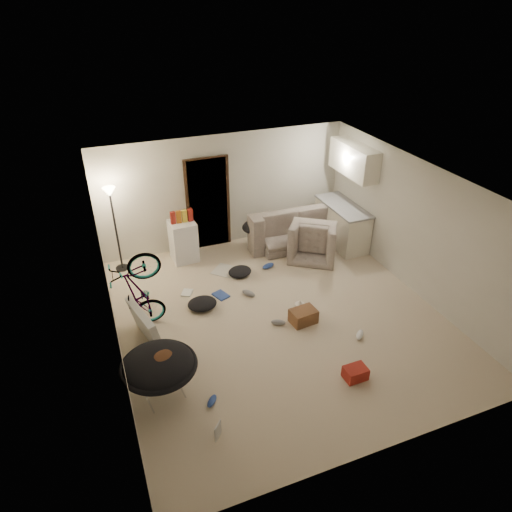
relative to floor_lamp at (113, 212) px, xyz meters
name	(u,v)px	position (x,y,z in m)	size (l,w,h in m)	color
floor	(278,316)	(2.40, -2.65, -1.32)	(5.50, 6.00, 0.02)	beige
ceiling	(283,184)	(2.40, -2.65, 1.20)	(5.50, 6.00, 0.02)	white
wall_back	(224,191)	(2.40, 0.36, -0.06)	(5.50, 0.02, 2.50)	beige
wall_front	(389,382)	(2.40, -5.66, -0.06)	(5.50, 0.02, 2.50)	beige
wall_left	(108,291)	(-0.36, -2.65, -0.06)	(0.02, 6.00, 2.50)	beige
wall_right	(417,228)	(5.16, -2.65, -0.06)	(0.02, 6.00, 2.50)	beige
doorway	(208,204)	(2.00, 0.32, -0.29)	(0.85, 0.10, 2.04)	black
door_trim	(208,204)	(2.00, 0.29, -0.29)	(0.97, 0.04, 2.10)	#372213
floor_lamp	(113,212)	(0.00, 0.00, 0.00)	(0.28, 0.28, 1.81)	black
kitchen_counter	(342,225)	(4.83, -0.65, -0.87)	(0.60, 1.50, 0.88)	white
counter_top	(344,206)	(4.83, -0.65, -0.41)	(0.64, 1.54, 0.04)	gray
kitchen_uppers	(354,160)	(4.96, -0.65, 0.64)	(0.38, 1.40, 0.65)	white
sofa	(293,228)	(3.83, -0.20, -0.98)	(2.24, 0.88, 0.66)	#3C443D
armchair	(314,241)	(4.00, -0.91, -0.99)	(0.98, 0.86, 0.64)	#3C443D
bicycle	(141,308)	(0.10, -2.10, -0.90)	(0.55, 1.57, 0.82)	black
book_asset	(215,442)	(0.57, -4.78, -1.30)	(0.18, 0.25, 0.02)	maroon
mini_fridge	(183,241)	(1.31, -0.10, -0.86)	(0.52, 0.52, 0.89)	white
snack_box_0	(173,219)	(1.14, -0.10, -0.31)	(0.10, 0.07, 0.30)	maroon
snack_box_1	(179,218)	(1.26, -0.10, -0.31)	(0.10, 0.07, 0.30)	#C96B19
snack_box_2	(185,217)	(1.38, -0.10, -0.31)	(0.10, 0.07, 0.30)	yellow
snack_box_3	(190,216)	(1.50, -0.10, -0.31)	(0.10, 0.07, 0.30)	maroon
saucer_chair	(159,371)	(0.10, -3.72, -0.85)	(1.08, 1.08, 0.77)	silver
hoodie	(162,360)	(0.15, -3.75, -0.64)	(0.48, 0.40, 0.22)	#4D2D1A
sofa_drape	(254,227)	(2.88, -0.20, -0.77)	(0.56, 0.46, 0.28)	black
tv_box	(146,325)	(0.10, -2.46, -0.99)	(0.12, 0.97, 0.64)	silver
drink_case_a	(303,316)	(2.73, -2.97, -1.18)	(0.44, 0.32, 0.25)	brown
drink_case_b	(355,373)	(2.86, -4.45, -1.21)	(0.34, 0.25, 0.20)	maroon
juicer	(300,307)	(2.80, -2.69, -1.20)	(0.18, 0.18, 0.26)	white
newspaper	(228,271)	(2.02, -0.92, -1.30)	(0.46, 0.61, 0.01)	beige
book_blue	(221,295)	(1.62, -1.69, -1.29)	(0.22, 0.30, 0.03)	#2A469B
book_white	(187,293)	(1.04, -1.37, -1.30)	(0.19, 0.24, 0.02)	silver
shoe_0	(268,266)	(2.85, -1.09, -1.25)	(0.28, 0.12, 0.11)	#2A469B
shoe_1	(249,293)	(2.12, -1.87, -1.25)	(0.29, 0.12, 0.11)	slate
shoe_2	(212,401)	(0.72, -4.14, -1.26)	(0.24, 0.10, 0.09)	#2A469B
shoe_3	(278,322)	(2.30, -2.88, -1.26)	(0.26, 0.10, 0.10)	slate
shoe_4	(360,335)	(3.44, -3.68, -1.26)	(0.27, 0.11, 0.10)	white
clothes_lump_a	(202,304)	(1.19, -1.92, -1.22)	(0.54, 0.46, 0.17)	black
clothes_lump_b	(240,272)	(2.21, -1.12, -1.23)	(0.49, 0.43, 0.15)	black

